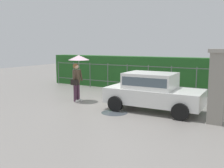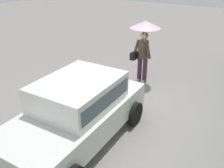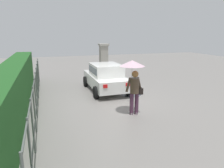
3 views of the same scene
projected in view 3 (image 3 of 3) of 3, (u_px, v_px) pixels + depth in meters
ground_plane at (112, 99)px, 10.11m from camera, size 40.00×40.00×0.00m
car at (106, 76)px, 11.32m from camera, size 3.75×1.88×1.48m
pedestrian at (133, 75)px, 7.87m from camera, size 0.95×0.95×2.10m
gate_pillar at (104, 62)px, 13.61m from camera, size 0.60×0.60×2.42m
fence_section at (36, 92)px, 8.25m from camera, size 11.35×0.05×1.50m
hedge_row at (13, 91)px, 7.98m from camera, size 12.30×0.90×1.90m
puddle_near at (131, 95)px, 10.80m from camera, size 1.01×1.01×0.00m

